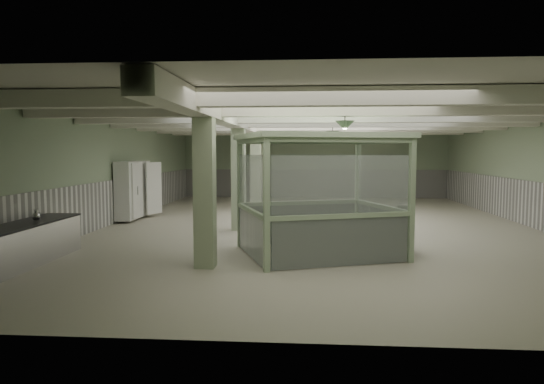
{
  "coord_description": "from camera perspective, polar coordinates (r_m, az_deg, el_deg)",
  "views": [
    {
      "loc": [
        -0.32,
        -16.08,
        2.47
      ],
      "look_at": [
        -1.36,
        -2.14,
        1.3
      ],
      "focal_mm": 32.0,
      "sensor_mm": 36.0,
      "label": 1
    }
  ],
  "objects": [
    {
      "name": "wall_front",
      "position": [
        6.12,
        7.23,
        -1.56
      ],
      "size": [
        14.0,
        0.02,
        3.6
      ],
      "primitive_type": "cube",
      "color": "#8DA282",
      "rests_on": "floor"
    },
    {
      "name": "beam_a",
      "position": [
        8.64,
        6.48,
        11.06
      ],
      "size": [
        13.9,
        0.35,
        0.32
      ],
      "primitive_type": "cube",
      "color": "white",
      "rests_on": "ceiling"
    },
    {
      "name": "wall_back",
      "position": [
        26.09,
        4.98,
        3.3
      ],
      "size": [
        14.0,
        0.02,
        3.6
      ],
      "primitive_type": "cube",
      "color": "#8DA282",
      "rests_on": "floor"
    },
    {
      "name": "column_c",
      "position": [
        20.21,
        -1.93,
        2.89
      ],
      "size": [
        0.42,
        0.42,
        3.6
      ],
      "primitive_type": "cube",
      "color": "#B0C29C",
      "rests_on": "floor"
    },
    {
      "name": "beam_c",
      "position": [
        13.61,
        5.67,
        8.76
      ],
      "size": [
        13.9,
        0.35,
        0.32
      ],
      "primitive_type": "cube",
      "color": "white",
      "rests_on": "ceiling"
    },
    {
      "name": "wainscot_left",
      "position": [
        17.49,
        -18.13,
        -1.1
      ],
      "size": [
        0.05,
        19.9,
        1.5
      ],
      "primitive_type": "cube",
      "color": "white",
      "rests_on": "floor"
    },
    {
      "name": "pendant_mid",
      "position": [
        16.61,
        7.15,
        6.75
      ],
      "size": [
        0.44,
        0.44,
        0.22
      ],
      "primitive_type": "cone",
      "rotation": [
        3.14,
        0.0,
        0.0
      ],
      "color": "#2E3C2D",
      "rests_on": "ceiling"
    },
    {
      "name": "pendant_back",
      "position": [
        21.6,
        6.48,
        6.3
      ],
      "size": [
        0.44,
        0.44,
        0.22
      ],
      "primitive_type": "cone",
      "rotation": [
        3.14,
        0.0,
        0.0
      ],
      "color": "#2E3C2D",
      "rests_on": "ceiling"
    },
    {
      "name": "column_b",
      "position": [
        15.25,
        -3.96,
        2.26
      ],
      "size": [
        0.42,
        0.42,
        3.6
      ],
      "primitive_type": "cube",
      "color": "#B0C29C",
      "rests_on": "floor"
    },
    {
      "name": "wainscot_right",
      "position": [
        17.74,
        28.54,
        -1.36
      ],
      "size": [
        0.05,
        19.9,
        1.5
      ],
      "primitive_type": "cube",
      "color": "white",
      "rests_on": "floor"
    },
    {
      "name": "pendant_front",
      "position": [
        11.12,
        8.57,
        7.72
      ],
      "size": [
        0.44,
        0.44,
        0.22
      ],
      "primitive_type": "cone",
      "rotation": [
        3.14,
        0.0,
        0.0
      ],
      "color": "#2E3C2D",
      "rests_on": "ceiling"
    },
    {
      "name": "wainscot_back",
      "position": [
        26.11,
        4.96,
        1.0
      ],
      "size": [
        13.9,
        0.05,
        1.5
      ],
      "primitive_type": "cube",
      "color": "white",
      "rests_on": "floor"
    },
    {
      "name": "floor",
      "position": [
        16.27,
        5.36,
        -3.97
      ],
      "size": [
        20.0,
        20.0,
        0.0
      ],
      "primitive_type": "plane",
      "color": "beige",
      "rests_on": "ground"
    },
    {
      "name": "wall_left",
      "position": [
        17.42,
        -18.29,
        2.34
      ],
      "size": [
        0.02,
        20.0,
        3.6
      ],
      "primitive_type": "cube",
      "color": "#8DA282",
      "rests_on": "floor"
    },
    {
      "name": "beam_g",
      "position": [
        23.6,
        5.08,
        7.08
      ],
      "size": [
        13.9,
        0.35,
        0.32
      ],
      "primitive_type": "cube",
      "color": "white",
      "rests_on": "ceiling"
    },
    {
      "name": "filing_cabinet",
      "position": [
        12.3,
        15.42,
        -4.17
      ],
      "size": [
        0.51,
        0.63,
        1.19
      ],
      "primitive_type": "cube",
      "rotation": [
        0.0,
        0.0,
        -0.25
      ],
      "color": "#595D4E",
      "rests_on": "floor"
    },
    {
      "name": "beam_d",
      "position": [
        16.11,
        5.45,
        8.15
      ],
      "size": [
        13.9,
        0.35,
        0.32
      ],
      "primitive_type": "cube",
      "color": "white",
      "rests_on": "ceiling"
    },
    {
      "name": "guard_booth",
      "position": [
        11.63,
        5.57,
        2.02
      ],
      "size": [
        4.37,
        4.03,
        2.89
      ],
      "rotation": [
        0.0,
        0.0,
        0.34
      ],
      "color": "#ABC59E",
      "rests_on": "floor"
    },
    {
      "name": "column_d",
      "position": [
        24.19,
        -0.9,
        3.2
      ],
      "size": [
        0.42,
        0.42,
        3.6
      ],
      "primitive_type": "cube",
      "color": "#B0C29C",
      "rests_on": "floor"
    },
    {
      "name": "column_a",
      "position": [
        10.33,
        -7.93,
        1.01
      ],
      "size": [
        0.42,
        0.42,
        3.6
      ],
      "primitive_type": "cube",
      "color": "#B0C29C",
      "rests_on": "floor"
    },
    {
      "name": "beam_e",
      "position": [
        18.6,
        5.3,
        7.7
      ],
      "size": [
        13.9,
        0.35,
        0.32
      ],
      "primitive_type": "cube",
      "color": "white",
      "rests_on": "ceiling"
    },
    {
      "name": "wall_right",
      "position": [
        17.68,
        28.75,
        2.02
      ],
      "size": [
        0.02,
        20.0,
        3.6
      ],
      "primitive_type": "cube",
      "color": "#8DA282",
      "rests_on": "floor"
    },
    {
      "name": "beam_b",
      "position": [
        11.12,
        5.98,
        9.65
      ],
      "size": [
        13.9,
        0.35,
        0.32
      ],
      "primitive_type": "cube",
      "color": "white",
      "rests_on": "ceiling"
    },
    {
      "name": "girder",
      "position": [
        16.25,
        -3.48,
        7.99
      ],
      "size": [
        0.45,
        19.9,
        0.4
      ],
      "primitive_type": "cube",
      "color": "white",
      "rests_on": "ceiling"
    },
    {
      "name": "beam_f",
      "position": [
        21.1,
        5.18,
        7.35
      ],
      "size": [
        13.9,
        0.35,
        0.32
      ],
      "primitive_type": "cube",
      "color": "white",
      "rests_on": "ceiling"
    },
    {
      "name": "ceiling",
      "position": [
        16.12,
        5.46,
        8.78
      ],
      "size": [
        14.0,
        20.0,
        0.02
      ],
      "primitive_type": "cube",
      "color": "silver",
      "rests_on": "wall_back"
    },
    {
      "name": "walkin_cooler",
      "position": [
        18.27,
        -15.94,
        0.05
      ],
      "size": [
        0.89,
        2.22,
        2.04
      ],
      "color": "white",
      "rests_on": "floor"
    },
    {
      "name": "pitcher_far",
      "position": [
        12.21,
        -25.99,
        -2.48
      ],
      "size": [
        0.22,
        0.24,
        0.26
      ],
      "primitive_type": null,
      "rotation": [
        0.0,
        0.0,
        0.27
      ],
      "color": "#BAB9BE",
      "rests_on": "prep_counter"
    }
  ]
}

